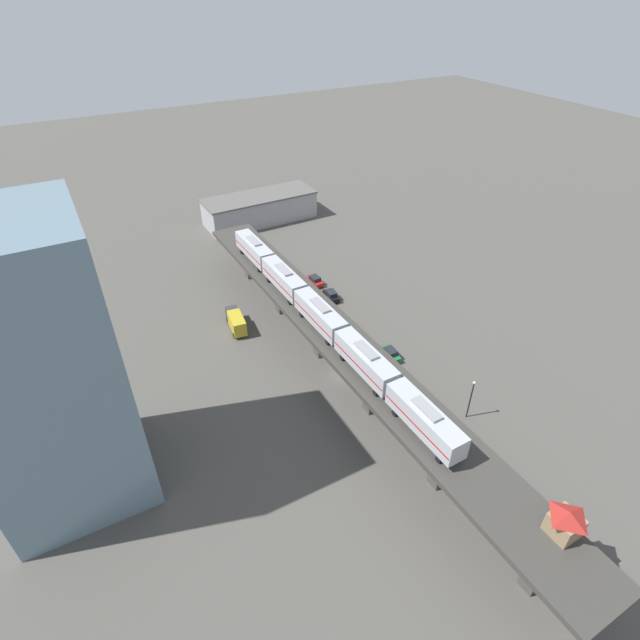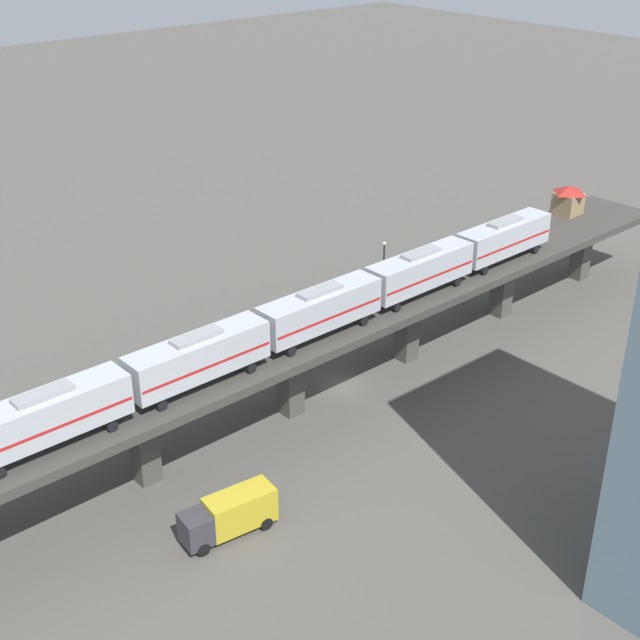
% 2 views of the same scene
% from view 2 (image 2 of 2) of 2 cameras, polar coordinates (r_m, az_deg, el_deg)
% --- Properties ---
extents(ground_plane, '(400.00, 400.00, 0.00)m').
position_cam_2_polar(ground_plane, '(84.38, 1.52, -4.32)').
color(ground_plane, '#4C4944').
extents(elevated_viaduct, '(10.09, 92.14, 7.56)m').
position_cam_2_polar(elevated_viaduct, '(81.33, 1.67, -0.35)').
color(elevated_viaduct, '#393733').
rests_on(elevated_viaduct, ground).
extents(subway_train, '(3.98, 62.44, 4.45)m').
position_cam_2_polar(subway_train, '(76.13, 0.00, 0.70)').
color(subway_train, '#ADB2BA').
rests_on(subway_train, elevated_viaduct).
extents(signal_hut, '(3.28, 3.28, 3.40)m').
position_cam_2_polar(signal_hut, '(109.07, 15.61, 7.47)').
color(signal_hut, '#8C7251').
rests_on(signal_hut, elevated_viaduct).
extents(street_car_green, '(2.09, 4.47, 1.89)m').
position_cam_2_polar(street_car_green, '(90.35, -2.56, -1.42)').
color(street_car_green, '#1E6638').
rests_on(street_car_green, ground).
extents(street_car_black, '(2.19, 4.51, 1.89)m').
position_cam_2_polar(street_car_black, '(81.41, -14.19, -5.72)').
color(street_car_black, black).
rests_on(street_car_black, ground).
extents(street_car_red, '(2.28, 4.55, 1.89)m').
position_cam_2_polar(street_car_red, '(79.24, -18.37, -7.32)').
color(street_car_red, '#AD1E1E').
rests_on(street_car_red, ground).
extents(delivery_truck, '(3.09, 7.42, 3.20)m').
position_cam_2_polar(delivery_truck, '(66.57, -5.81, -12.26)').
color(delivery_truck, '#333338').
rests_on(delivery_truck, ground).
extents(street_lamp, '(0.44, 0.44, 6.94)m').
position_cam_2_polar(street_lamp, '(100.30, 4.10, 3.51)').
color(street_lamp, black).
rests_on(street_lamp, ground).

